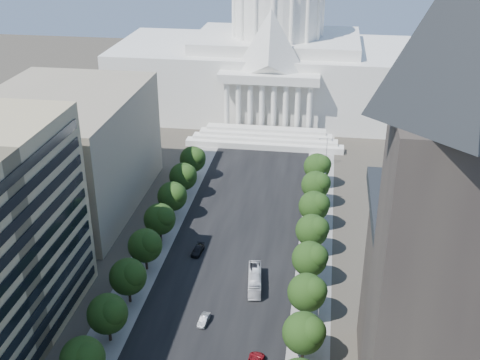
% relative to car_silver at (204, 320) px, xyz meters
% --- Properties ---
extents(road_asphalt, '(30.00, 260.00, 0.01)m').
position_rel_car_silver_xyz_m(road_asphalt, '(1.58, 34.45, -0.72)').
color(road_asphalt, black).
rests_on(road_asphalt, ground).
extents(sidewalk_left, '(8.00, 260.00, 0.02)m').
position_rel_car_silver_xyz_m(sidewalk_left, '(-17.42, 34.45, -0.72)').
color(sidewalk_left, gray).
rests_on(sidewalk_left, ground).
extents(sidewalk_right, '(8.00, 260.00, 0.02)m').
position_rel_car_silver_xyz_m(sidewalk_right, '(20.58, 34.45, -0.72)').
color(sidewalk_right, gray).
rests_on(sidewalk_right, ground).
extents(capitol, '(120.00, 56.00, 73.00)m').
position_rel_car_silver_xyz_m(capitol, '(1.58, 129.34, 19.29)').
color(capitol, white).
rests_on(capitol, ground).
extents(office_block_left_far, '(38.00, 52.00, 30.00)m').
position_rel_car_silver_xyz_m(office_block_left_far, '(-46.42, 44.45, 14.28)').
color(office_block_left_far, gray).
rests_on(office_block_left_far, ground).
extents(tree_l_c, '(7.79, 7.60, 9.97)m').
position_rel_car_silver_xyz_m(tree_l_c, '(-16.08, -19.75, 5.73)').
color(tree_l_c, '#33261C').
rests_on(tree_l_c, ground).
extents(tree_l_d, '(7.79, 7.60, 9.97)m').
position_rel_car_silver_xyz_m(tree_l_d, '(-16.08, -7.75, 5.73)').
color(tree_l_d, '#33261C').
rests_on(tree_l_d, ground).
extents(tree_l_e, '(7.79, 7.60, 9.97)m').
position_rel_car_silver_xyz_m(tree_l_e, '(-16.08, 4.25, 5.73)').
color(tree_l_e, '#33261C').
rests_on(tree_l_e, ground).
extents(tree_l_f, '(7.79, 7.60, 9.97)m').
position_rel_car_silver_xyz_m(tree_l_f, '(-16.08, 16.25, 5.73)').
color(tree_l_f, '#33261C').
rests_on(tree_l_f, ground).
extents(tree_l_g, '(7.79, 7.60, 9.97)m').
position_rel_car_silver_xyz_m(tree_l_g, '(-16.08, 28.25, 5.73)').
color(tree_l_g, '#33261C').
rests_on(tree_l_g, ground).
extents(tree_l_h, '(7.79, 7.60, 9.97)m').
position_rel_car_silver_xyz_m(tree_l_h, '(-16.08, 40.25, 5.73)').
color(tree_l_h, '#33261C').
rests_on(tree_l_h, ground).
extents(tree_l_i, '(7.79, 7.60, 9.97)m').
position_rel_car_silver_xyz_m(tree_l_i, '(-16.08, 52.25, 5.73)').
color(tree_l_i, '#33261C').
rests_on(tree_l_i, ground).
extents(tree_l_j, '(7.79, 7.60, 9.97)m').
position_rel_car_silver_xyz_m(tree_l_j, '(-16.08, 64.25, 5.73)').
color(tree_l_j, '#33261C').
rests_on(tree_l_j, ground).
extents(tree_r_d, '(7.79, 7.60, 9.97)m').
position_rel_car_silver_xyz_m(tree_r_d, '(19.92, -7.75, 5.73)').
color(tree_r_d, '#33261C').
rests_on(tree_r_d, ground).
extents(tree_r_e, '(7.79, 7.60, 9.97)m').
position_rel_car_silver_xyz_m(tree_r_e, '(19.92, 4.25, 5.73)').
color(tree_r_e, '#33261C').
rests_on(tree_r_e, ground).
extents(tree_r_f, '(7.79, 7.60, 9.97)m').
position_rel_car_silver_xyz_m(tree_r_f, '(19.92, 16.25, 5.73)').
color(tree_r_f, '#33261C').
rests_on(tree_r_f, ground).
extents(tree_r_g, '(7.79, 7.60, 9.97)m').
position_rel_car_silver_xyz_m(tree_r_g, '(19.92, 28.25, 5.73)').
color(tree_r_g, '#33261C').
rests_on(tree_r_g, ground).
extents(tree_r_h, '(7.79, 7.60, 9.97)m').
position_rel_car_silver_xyz_m(tree_r_h, '(19.92, 40.25, 5.73)').
color(tree_r_h, '#33261C').
rests_on(tree_r_h, ground).
extents(tree_r_i, '(7.79, 7.60, 9.97)m').
position_rel_car_silver_xyz_m(tree_r_i, '(19.92, 52.25, 5.73)').
color(tree_r_i, '#33261C').
rests_on(tree_r_i, ground).
extents(tree_r_j, '(7.79, 7.60, 9.97)m').
position_rel_car_silver_xyz_m(tree_r_j, '(19.92, 64.25, 5.73)').
color(tree_r_j, '#33261C').
rests_on(tree_r_j, ground).
extents(streetlight_c, '(2.61, 0.44, 9.00)m').
position_rel_car_silver_xyz_m(streetlight_c, '(21.48, 4.45, 5.10)').
color(streetlight_c, gray).
rests_on(streetlight_c, ground).
extents(streetlight_d, '(2.61, 0.44, 9.00)m').
position_rel_car_silver_xyz_m(streetlight_d, '(21.48, 29.45, 5.10)').
color(streetlight_d, gray).
rests_on(streetlight_d, ground).
extents(streetlight_e, '(2.61, 0.44, 9.00)m').
position_rel_car_silver_xyz_m(streetlight_e, '(21.48, 54.45, 5.10)').
color(streetlight_e, gray).
rests_on(streetlight_e, ground).
extents(streetlight_f, '(2.61, 0.44, 9.00)m').
position_rel_car_silver_xyz_m(streetlight_f, '(21.48, 79.45, 5.10)').
color(streetlight_f, gray).
rests_on(streetlight_f, ground).
extents(car_silver, '(2.05, 4.52, 1.44)m').
position_rel_car_silver_xyz_m(car_silver, '(0.00, 0.00, 0.00)').
color(car_silver, '#ABAEB2').
rests_on(car_silver, ground).
extents(car_dark_b, '(2.75, 5.45, 1.52)m').
position_rel_car_silver_xyz_m(car_dark_b, '(-6.53, 24.56, 0.04)').
color(car_dark_b, black).
rests_on(car_dark_b, ground).
extents(city_bus, '(3.97, 11.65, 3.18)m').
position_rel_car_silver_xyz_m(city_bus, '(8.28, 13.61, 0.87)').
color(city_bus, white).
rests_on(city_bus, ground).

